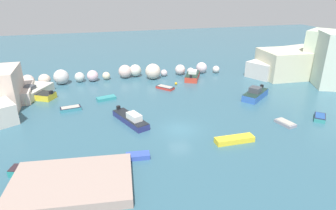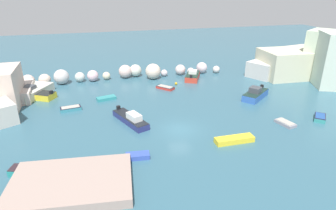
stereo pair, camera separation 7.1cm
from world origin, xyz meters
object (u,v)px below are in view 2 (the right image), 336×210
object	(u,v)px
moored_boat_1	(255,94)
moored_boat_5	(131,119)
moored_boat_6	(30,171)
moored_boat_3	(71,108)
moored_boat_7	(234,140)
moored_boat_9	(320,118)
moored_boat_0	(106,98)
moored_boat_2	(138,156)
moored_boat_8	(34,94)
stone_dock	(71,183)
moored_boat_4	(165,87)
moored_boat_10	(285,123)
channel_buoy	(176,84)
moored_boat_11	(193,76)

from	to	relation	value
moored_boat_1	moored_boat_5	xyz separation A→B (m)	(-19.14, -3.50, -0.12)
moored_boat_6	moored_boat_3	bearing A→B (deg)	-83.20
moored_boat_7	moored_boat_9	size ratio (longest dim) A/B	1.69
moored_boat_0	moored_boat_7	distance (m)	20.55
moored_boat_2	moored_boat_3	xyz separation A→B (m)	(-6.80, 13.95, 0.03)
moored_boat_1	moored_boat_5	world-z (taller)	moored_boat_1
moored_boat_8	moored_boat_9	world-z (taller)	moored_boat_8
stone_dock	moored_boat_3	size ratio (longest dim) A/B	3.43
moored_boat_4	moored_boat_8	world-z (taller)	moored_boat_8
moored_boat_1	moored_boat_8	bearing A→B (deg)	-52.97
moored_boat_10	moored_boat_3	bearing A→B (deg)	-127.33
moored_boat_0	moored_boat_10	xyz separation A→B (m)	(20.39, -14.10, -0.00)
moored_boat_8	moored_boat_0	bearing A→B (deg)	-169.01
moored_boat_2	moored_boat_8	size ratio (longest dim) A/B	0.38
channel_buoy	moored_boat_5	bearing A→B (deg)	-127.02
moored_boat_5	moored_boat_7	distance (m)	12.62
stone_dock	moored_boat_9	world-z (taller)	stone_dock
moored_boat_2	moored_boat_8	bearing A→B (deg)	-53.52
moored_boat_5	moored_boat_4	bearing A→B (deg)	124.94
moored_boat_8	moored_boat_11	xyz separation A→B (m)	(26.05, 2.61, -0.03)
moored_boat_4	moored_boat_9	bearing A→B (deg)	-177.19
moored_boat_9	moored_boat_10	xyz separation A→B (m)	(-5.04, -0.07, -0.09)
moored_boat_0	moored_boat_10	bearing A→B (deg)	-49.14
moored_boat_1	moored_boat_9	bearing A→B (deg)	76.31
moored_boat_11	moored_boat_5	bearing A→B (deg)	165.00
moored_boat_1	moored_boat_3	xyz separation A→B (m)	(-26.46, 2.45, -0.37)
moored_boat_6	moored_boat_5	bearing A→B (deg)	-123.15
moored_boat_1	moored_boat_4	size ratio (longest dim) A/B	1.78
moored_boat_7	moored_boat_10	xyz separation A→B (m)	(7.95, 2.26, -0.09)
moored_boat_10	moored_boat_6	bearing A→B (deg)	-97.69
moored_boat_8	moored_boat_11	bearing A→B (deg)	-144.30
moored_boat_1	moored_boat_6	bearing A→B (deg)	-15.98
moored_boat_9	moored_boat_1	bearing A→B (deg)	65.52
moored_boat_5	moored_boat_11	bearing A→B (deg)	116.27
moored_boat_0	moored_boat_3	distance (m)	5.66
moored_boat_9	moored_boat_11	xyz separation A→B (m)	(-9.75, 20.21, 0.29)
moored_boat_3	moored_boat_4	world-z (taller)	moored_boat_3
stone_dock	moored_boat_11	distance (m)	32.65
moored_boat_7	moored_boat_2	bearing A→B (deg)	2.09
moored_boat_3	moored_boat_11	distance (m)	22.48
stone_dock	moored_boat_2	xyz separation A→B (m)	(6.06, 3.00, -0.19)
channel_buoy	moored_boat_9	world-z (taller)	moored_boat_9
stone_dock	moored_boat_1	world-z (taller)	moored_boat_1
moored_boat_5	moored_boat_11	distance (m)	19.97
channel_buoy	moored_boat_9	size ratio (longest dim) A/B	0.17
moored_boat_8	moored_boat_3	bearing A→B (deg)	160.55
moored_boat_2	moored_boat_6	distance (m)	9.69
moored_boat_4	moored_boat_9	world-z (taller)	moored_boat_9
channel_buoy	moored_boat_0	world-z (taller)	channel_buoy
moored_boat_2	moored_boat_9	size ratio (longest dim) A/B	0.94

